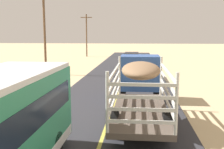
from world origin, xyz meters
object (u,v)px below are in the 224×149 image
at_px(car_far, 132,59).
at_px(power_pole_far, 87,34).
at_px(livestock_truck, 140,78).
at_px(power_pole_mid, 45,31).

height_order(car_far, power_pole_far, power_pole_far).
distance_m(livestock_truck, power_pole_mid, 16.21).
distance_m(livestock_truck, car_far, 19.07).
distance_m(car_far, power_pole_mid, 11.76).
height_order(livestock_truck, power_pole_far, power_pole_far).
bearing_deg(power_pole_far, livestock_truck, -74.39).
xyz_separation_m(livestock_truck, power_pole_far, (-10.00, 35.80, 2.52)).
relative_size(car_far, power_pole_far, 0.58).
distance_m(power_pole_mid, power_pole_far, 23.37).
height_order(car_far, power_pole_mid, power_pole_mid).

